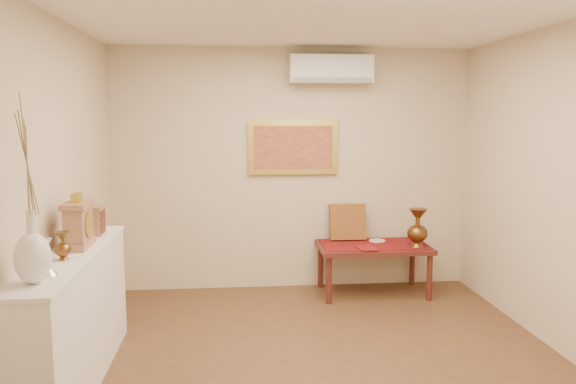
{
  "coord_description": "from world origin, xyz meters",
  "views": [
    {
      "loc": [
        -0.66,
        -4.01,
        1.94
      ],
      "look_at": [
        -0.16,
        1.15,
        1.24
      ],
      "focal_mm": 35.0,
      "sensor_mm": 36.0,
      "label": 1
    }
  ],
  "objects": [
    {
      "name": "brass_urn_small",
      "position": [
        -1.82,
        -0.18,
        1.1
      ],
      "size": [
        0.11,
        0.11,
        0.25
      ],
      "primitive_type": null,
      "color": "brown",
      "rests_on": "display_ledge"
    },
    {
      "name": "low_table",
      "position": [
        0.85,
        1.88,
        0.48
      ],
      "size": [
        1.2,
        0.7,
        0.55
      ],
      "color": "#521F18",
      "rests_on": "floor"
    },
    {
      "name": "floor",
      "position": [
        0.0,
        0.0,
        0.0
      ],
      "size": [
        4.5,
        4.5,
        0.0
      ],
      "primitive_type": "plane",
      "color": "brown",
      "rests_on": "ground"
    },
    {
      "name": "cushion",
      "position": [
        0.61,
        2.14,
        0.76
      ],
      "size": [
        0.41,
        0.18,
        0.42
      ],
      "primitive_type": "cube",
      "rotation": [
        -0.21,
        0.0,
        0.0
      ],
      "color": "maroon",
      "rests_on": "table_cloth"
    },
    {
      "name": "display_ledge",
      "position": [
        -1.82,
        0.0,
        0.49
      ],
      "size": [
        0.37,
        2.02,
        0.98
      ],
      "color": "white",
      "rests_on": "floor"
    },
    {
      "name": "brass_urn_tall",
      "position": [
        1.29,
        1.73,
        0.81
      ],
      "size": [
        0.22,
        0.22,
        0.5
      ],
      "primitive_type": null,
      "color": "brown",
      "rests_on": "table_cloth"
    },
    {
      "name": "menu",
      "position": [
        0.72,
        1.68,
        0.56
      ],
      "size": [
        0.21,
        0.27,
        0.01
      ],
      "primitive_type": "cube",
      "rotation": [
        0.0,
        0.0,
        0.11
      ],
      "color": "maroon",
      "rests_on": "table_cloth"
    },
    {
      "name": "painting",
      "position": [
        0.0,
        2.22,
        1.6
      ],
      "size": [
        1.0,
        0.06,
        0.6
      ],
      "color": "gold",
      "rests_on": "wall_back"
    },
    {
      "name": "ceiling",
      "position": [
        0.0,
        0.0,
        2.7
      ],
      "size": [
        4.5,
        4.5,
        0.0
      ],
      "primitive_type": "plane",
      "rotation": [
        3.14,
        0.0,
        0.0
      ],
      "color": "white",
      "rests_on": "ground"
    },
    {
      "name": "wall_back",
      "position": [
        0.0,
        2.25,
        1.35
      ],
      "size": [
        4.0,
        0.02,
        2.7
      ],
      "primitive_type": "cube",
      "color": "beige",
      "rests_on": "ground"
    },
    {
      "name": "wall_front",
      "position": [
        0.0,
        -2.25,
        1.35
      ],
      "size": [
        4.0,
        0.02,
        2.7
      ],
      "primitive_type": "cube",
      "color": "beige",
      "rests_on": "ground"
    },
    {
      "name": "wall_left",
      "position": [
        -2.0,
        0.0,
        1.35
      ],
      "size": [
        0.02,
        4.5,
        2.7
      ],
      "primitive_type": "cube",
      "color": "beige",
      "rests_on": "ground"
    },
    {
      "name": "table_cloth",
      "position": [
        0.85,
        1.88,
        0.55
      ],
      "size": [
        1.14,
        0.59,
        0.01
      ],
      "primitive_type": "cube",
      "color": "maroon",
      "rests_on": "low_table"
    },
    {
      "name": "mantel_clock",
      "position": [
        -1.81,
        0.18,
        1.15
      ],
      "size": [
        0.17,
        0.36,
        0.41
      ],
      "color": "#A47454",
      "rests_on": "display_ledge"
    },
    {
      "name": "candlestick",
      "position": [
        -1.8,
        -0.55,
        1.09
      ],
      "size": [
        0.11,
        0.11,
        0.23
      ],
      "primitive_type": null,
      "color": "silver",
      "rests_on": "display_ledge"
    },
    {
      "name": "wooden_chest",
      "position": [
        -1.81,
        0.64,
        1.1
      ],
      "size": [
        0.16,
        0.21,
        0.24
      ],
      "color": "#A47454",
      "rests_on": "display_ledge"
    },
    {
      "name": "plate",
      "position": [
        0.93,
        2.02,
        0.56
      ],
      "size": [
        0.18,
        0.18,
        0.01
      ],
      "primitive_type": "cylinder",
      "color": "silver",
      "rests_on": "table_cloth"
    },
    {
      "name": "ac_unit",
      "position": [
        0.4,
        2.12,
        2.45
      ],
      "size": [
        0.9,
        0.25,
        0.3
      ],
      "color": "silver",
      "rests_on": "wall_back"
    },
    {
      "name": "white_vase",
      "position": [
        -1.82,
        -0.73,
        1.53
      ],
      "size": [
        0.21,
        0.21,
        1.09
      ],
      "primitive_type": null,
      "color": "silver",
      "rests_on": "display_ledge"
    }
  ]
}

